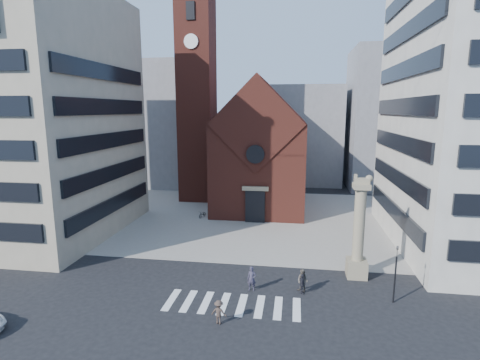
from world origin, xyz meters
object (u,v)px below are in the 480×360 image
traffic_light (395,273)px  pedestrian_2 (302,284)px  pedestrian_0 (252,279)px  pedestrian_1 (303,281)px  scooter_0 (203,214)px  lion_column (358,237)px

traffic_light → pedestrian_2: traffic_light is taller
pedestrian_0 → pedestrian_1: (3.87, 0.30, -0.05)m
traffic_light → pedestrian_1: (-6.48, 0.63, -1.38)m
pedestrian_1 → pedestrian_2: (-0.05, -0.27, -0.12)m
pedestrian_1 → scooter_0: pedestrian_1 is taller
traffic_light → scooter_0: 26.85m
traffic_light → pedestrian_2: bearing=176.9°
scooter_0 → pedestrian_2: bearing=-40.0°
pedestrian_2 → scooter_0: size_ratio=0.95×
lion_column → traffic_light: bearing=-63.5°
lion_column → pedestrian_0: bearing=-156.3°
pedestrian_0 → pedestrian_2: (3.83, 0.03, -0.17)m
pedestrian_1 → lion_column: bearing=69.6°
traffic_light → lion_column: bearing=116.5°
traffic_light → pedestrian_1: traffic_light is taller
lion_column → traffic_light: (1.99, -4.00, -1.17)m
lion_column → scooter_0: bearing=138.5°
pedestrian_1 → scooter_0: size_ratio=1.10×
pedestrian_1 → pedestrian_2: pedestrian_1 is taller
traffic_light → pedestrian_1: bearing=174.5°
scooter_0 → lion_column: bearing=-25.1°
lion_column → scooter_0: size_ratio=5.31×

